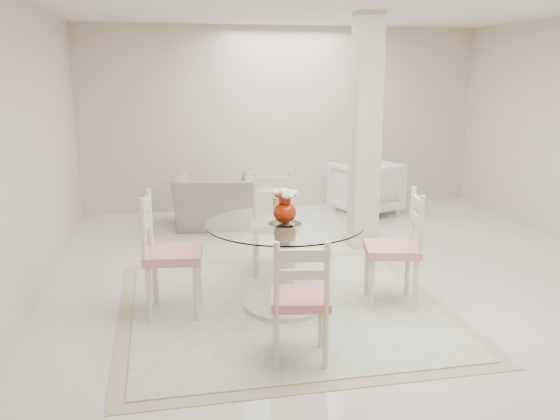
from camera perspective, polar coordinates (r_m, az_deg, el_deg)
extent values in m
plane|color=silver|center=(5.96, 7.48, -6.99)|extent=(7.00, 7.00, 0.00)
cube|color=beige|center=(9.00, 0.38, 8.77)|extent=(6.00, 0.02, 2.70)
cube|color=beige|center=(5.44, -23.58, 4.74)|extent=(0.02, 7.00, 2.70)
cube|color=beige|center=(7.03, 8.22, 7.38)|extent=(0.30, 0.30, 2.70)
cube|color=tan|center=(5.31, 0.44, -9.42)|extent=(2.86, 2.86, 0.01)
cube|color=beige|center=(5.31, 0.44, -9.34)|extent=(2.62, 2.62, 0.01)
cylinder|color=beige|center=(5.30, 0.44, -9.19)|extent=(0.71, 0.71, 0.05)
cylinder|color=beige|center=(5.17, 0.45, -5.30)|extent=(0.18, 0.18, 0.73)
cylinder|color=beige|center=(5.07, 0.46, -1.57)|extent=(0.29, 0.29, 0.03)
cylinder|color=white|center=(5.07, 0.46, -1.34)|extent=(1.35, 1.35, 0.01)
ellipsoid|color=#9C1F04|center=(5.04, 0.46, -0.26)|extent=(0.20, 0.20, 0.19)
cylinder|color=#9C1F04|center=(5.02, 0.46, 1.01)|extent=(0.10, 0.10, 0.05)
cylinder|color=#9C1F04|center=(5.01, 0.46, 1.44)|extent=(0.17, 0.17, 0.02)
ellipsoid|color=white|center=(5.00, 0.47, 1.74)|extent=(0.11, 0.11, 0.05)
ellipsoid|color=white|center=(5.04, 1.08, 1.64)|extent=(0.11, 0.11, 0.05)
ellipsoid|color=white|center=(5.03, -0.22, 1.67)|extent=(0.11, 0.11, 0.05)
ellipsoid|color=white|center=(4.95, 0.73, 1.37)|extent=(0.11, 0.11, 0.05)
cylinder|color=#EDE8C3|center=(5.56, 8.34, -5.90)|extent=(0.05, 0.05, 0.48)
cylinder|color=#EDE8C3|center=(5.21, 8.82, -7.25)|extent=(0.05, 0.05, 0.48)
cylinder|color=#EDE8C3|center=(5.62, 12.16, -5.86)|extent=(0.05, 0.05, 0.48)
cylinder|color=#EDE8C3|center=(5.27, 12.89, -7.19)|extent=(0.05, 0.05, 0.48)
cube|color=red|center=(5.33, 10.68, -3.74)|extent=(0.55, 0.55, 0.07)
cube|color=#EDE8C3|center=(5.28, 13.07, -0.10)|extent=(0.14, 0.42, 0.56)
cylinder|color=beige|center=(5.94, -2.30, -4.53)|extent=(0.05, 0.05, 0.48)
cylinder|color=beige|center=(5.96, 1.30, -4.47)|extent=(0.05, 0.05, 0.48)
cylinder|color=beige|center=(6.29, -2.36, -3.50)|extent=(0.05, 0.05, 0.48)
cylinder|color=beige|center=(6.31, 1.03, -3.45)|extent=(0.05, 0.05, 0.48)
cube|color=#B22512|center=(6.05, -0.59, -1.49)|extent=(0.52, 0.52, 0.07)
cube|color=beige|center=(6.17, -0.69, 2.12)|extent=(0.42, 0.11, 0.56)
cylinder|color=#F2EBC7|center=(5.01, -8.07, -7.99)|extent=(0.05, 0.05, 0.49)
cylinder|color=#F2EBC7|center=(5.37, -7.83, -6.51)|extent=(0.05, 0.05, 0.49)
cylinder|color=#F2EBC7|center=(5.05, -12.48, -8.01)|extent=(0.05, 0.05, 0.49)
cylinder|color=#F2EBC7|center=(5.41, -11.93, -6.54)|extent=(0.05, 0.05, 0.49)
cube|color=red|center=(5.12, -10.20, -4.27)|extent=(0.53, 0.53, 0.07)
cube|color=#F2EBC7|center=(5.05, -12.78, -0.41)|extent=(0.10, 0.43, 0.58)
cylinder|color=beige|center=(4.53, 3.98, -10.65)|extent=(0.04, 0.04, 0.43)
cylinder|color=beige|center=(4.51, -0.39, -10.71)|extent=(0.04, 0.04, 0.43)
cylinder|color=beige|center=(4.22, 4.41, -12.51)|extent=(0.04, 0.04, 0.43)
cylinder|color=beige|center=(4.20, -0.32, -12.59)|extent=(0.04, 0.04, 0.43)
cube|color=red|center=(4.27, 1.95, -8.54)|extent=(0.48, 0.48, 0.07)
cube|color=beige|center=(3.98, 2.13, -5.32)|extent=(0.38, 0.11, 0.51)
imported|color=gray|center=(7.98, -6.23, 0.86)|extent=(1.19, 1.08, 0.70)
imported|color=white|center=(8.77, 8.26, 2.15)|extent=(1.06, 1.08, 0.77)
cylinder|color=#CBB97C|center=(7.96, -0.41, -1.54)|extent=(0.47, 0.47, 0.04)
cylinder|color=#CBB97C|center=(7.90, -0.42, 0.09)|extent=(0.07, 0.07, 0.45)
cylinder|color=#CBB97C|center=(7.85, -0.42, 1.79)|extent=(0.49, 0.49, 0.03)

